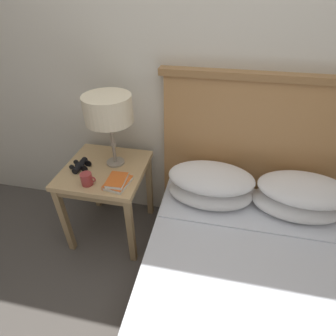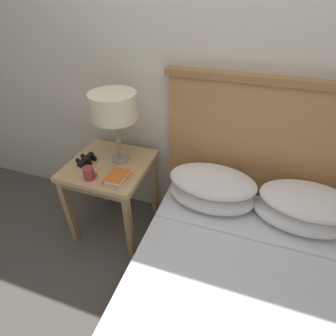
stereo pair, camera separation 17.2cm
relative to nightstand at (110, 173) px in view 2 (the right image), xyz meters
name	(u,v)px [view 2 (the right image)]	position (x,y,z in m)	size (l,w,h in m)	color
ground_plane	(158,329)	(0.64, -0.70, -0.56)	(20.00, 20.00, 0.00)	#514C47
wall_back	(212,67)	(0.64, 0.36, 0.74)	(8.00, 0.06, 2.60)	beige
nightstand	(110,173)	(0.00, 0.00, 0.00)	(0.58, 0.58, 0.65)	tan
bed	(242,289)	(1.07, -0.45, -0.27)	(1.43, 1.83, 1.30)	brown
table_lamp	(114,107)	(0.06, 0.07, 0.50)	(0.32, 0.32, 0.51)	gray
book_on_nightstand	(118,179)	(0.17, -0.16, 0.10)	(0.17, 0.20, 0.03)	silver
book_stacked_on_top	(117,176)	(0.16, -0.17, 0.13)	(0.12, 0.16, 0.03)	silver
binoculars_pair	(86,159)	(-0.16, -0.04, 0.11)	(0.14, 0.16, 0.05)	black
coffee_mug	(89,173)	(-0.03, -0.20, 0.13)	(0.10, 0.08, 0.08)	#993333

